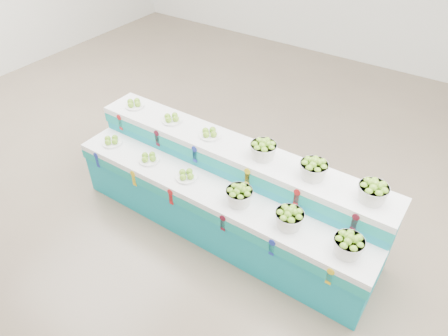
{
  "coord_description": "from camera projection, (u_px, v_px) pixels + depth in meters",
  "views": [
    {
      "loc": [
        2.69,
        -3.21,
        3.62
      ],
      "look_at": [
        0.8,
        -0.38,
        0.87
      ],
      "focal_mm": 32.82,
      "sensor_mm": 36.0,
      "label": 1
    }
  ],
  "objects": [
    {
      "name": "plate_lower_right",
      "position": [
        186.0,
        175.0,
        4.44
      ],
      "size": [
        0.24,
        0.24,
        0.1
      ],
      "primitive_type": "cylinder",
      "rotation": [
        0.0,
        0.0,
        -0.01
      ],
      "color": "white",
      "rests_on": "display_stand"
    },
    {
      "name": "basket_lower_right",
      "position": [
        349.0,
        245.0,
        3.61
      ],
      "size": [
        0.28,
        0.28,
        0.21
      ],
      "primitive_type": null,
      "rotation": [
        0.0,
        0.0,
        -0.01
      ],
      "color": "silver",
      "rests_on": "display_stand"
    },
    {
      "name": "plate_upper_mid",
      "position": [
        172.0,
        118.0,
        4.78
      ],
      "size": [
        0.24,
        0.24,
        0.1
      ],
      "primitive_type": "cylinder",
      "rotation": [
        0.0,
        0.0,
        -0.01
      ],
      "color": "white",
      "rests_on": "display_stand"
    },
    {
      "name": "basket_lower_mid",
      "position": [
        289.0,
        218.0,
        3.86
      ],
      "size": [
        0.28,
        0.28,
        0.21
      ],
      "primitive_type": null,
      "rotation": [
        0.0,
        0.0,
        -0.01
      ],
      "color": "silver",
      "rests_on": "display_stand"
    },
    {
      "name": "basket_upper_mid",
      "position": [
        314.0,
        169.0,
        3.96
      ],
      "size": [
        0.28,
        0.28,
        0.21
      ],
      "primitive_type": null,
      "rotation": [
        0.0,
        0.0,
        -0.01
      ],
      "color": "silver",
      "rests_on": "display_stand"
    },
    {
      "name": "plate_lower_mid",
      "position": [
        149.0,
        157.0,
        4.68
      ],
      "size": [
        0.24,
        0.24,
        0.1
      ],
      "primitive_type": "cylinder",
      "rotation": [
        0.0,
        0.0,
        -0.01
      ],
      "color": "white",
      "rests_on": "display_stand"
    },
    {
      "name": "basket_lower_left",
      "position": [
        239.0,
        195.0,
        4.11
      ],
      "size": [
        0.28,
        0.28,
        0.21
      ],
      "primitive_type": null,
      "rotation": [
        0.0,
        0.0,
        -0.01
      ],
      "color": "silver",
      "rests_on": "display_stand"
    },
    {
      "name": "basket_upper_left",
      "position": [
        263.0,
        149.0,
        4.21
      ],
      "size": [
        0.28,
        0.28,
        0.21
      ],
      "primitive_type": null,
      "rotation": [
        0.0,
        0.0,
        -0.01
      ],
      "color": "silver",
      "rests_on": "display_stand"
    },
    {
      "name": "plate_upper_left",
      "position": [
        134.0,
        103.0,
        5.04
      ],
      "size": [
        0.24,
        0.24,
        0.1
      ],
      "primitive_type": "cylinder",
      "rotation": [
        0.0,
        0.0,
        -0.01
      ],
      "color": "white",
      "rests_on": "display_stand"
    },
    {
      "name": "display_stand",
      "position": [
        224.0,
        193.0,
        4.6
      ],
      "size": [
        3.62,
        0.97,
        1.02
      ],
      "primitive_type": null,
      "rotation": [
        0.0,
        0.0,
        -0.01
      ],
      "color": "#1499AD",
      "rests_on": "ground"
    },
    {
      "name": "plate_upper_right",
      "position": [
        210.0,
        133.0,
        4.54
      ],
      "size": [
        0.24,
        0.24,
        0.1
      ],
      "primitive_type": "cylinder",
      "rotation": [
        0.0,
        0.0,
        -0.01
      ],
      "color": "white",
      "rests_on": "display_stand"
    },
    {
      "name": "ground",
      "position": [
        190.0,
        183.0,
        5.51
      ],
      "size": [
        10.0,
        10.0,
        0.0
      ],
      "primitive_type": "plane",
      "color": "#72604F",
      "rests_on": "ground"
    },
    {
      "name": "basket_upper_right",
      "position": [
        373.0,
        191.0,
        3.7
      ],
      "size": [
        0.28,
        0.28,
        0.21
      ],
      "primitive_type": null,
      "rotation": [
        0.0,
        0.0,
        -0.01
      ],
      "color": "silver",
      "rests_on": "display_stand"
    },
    {
      "name": "plate_lower_left",
      "position": [
        111.0,
        140.0,
        4.95
      ],
      "size": [
        0.24,
        0.24,
        0.1
      ],
      "primitive_type": "cylinder",
      "rotation": [
        0.0,
        0.0,
        -0.01
      ],
      "color": "white",
      "rests_on": "display_stand"
    }
  ]
}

